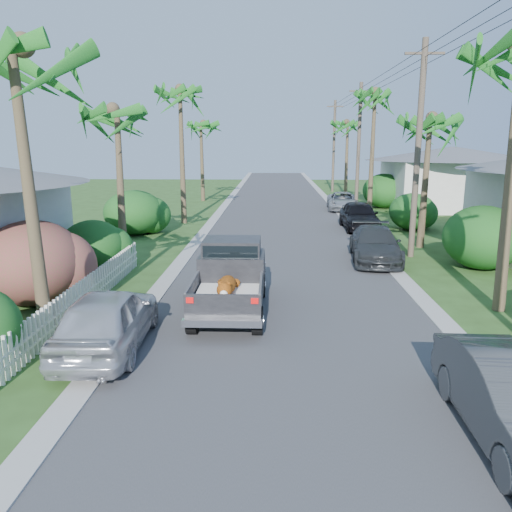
{
  "coord_description": "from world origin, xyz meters",
  "views": [
    {
      "loc": [
        -0.45,
        -8.59,
        4.88
      ],
      "look_at": [
        -0.98,
        6.71,
        1.4
      ],
      "focal_mm": 35.0,
      "sensor_mm": 36.0,
      "label": 1
    }
  ],
  "objects_px": {
    "palm_r_b": "(430,119)",
    "palm_r_d": "(348,123)",
    "pickup_truck": "(232,275)",
    "palm_r_c": "(375,93)",
    "parked_car_rm": "(375,245)",
    "parked_car_rf": "(359,216)",
    "utility_pole_d": "(334,146)",
    "parked_car_ln": "(108,319)",
    "utility_pole_b": "(418,150)",
    "palm_l_b": "(116,111)",
    "house_right_far": "(451,180)",
    "palm_l_a": "(15,48)",
    "parked_car_rd": "(343,201)",
    "palm_l_c": "(180,90)",
    "utility_pole_c": "(359,147)",
    "palm_l_d": "(201,124)"
  },
  "relations": [
    {
      "from": "parked_car_rf",
      "to": "utility_pole_d",
      "type": "xyz_separation_m",
      "value": [
        1.11,
        23.02,
        3.8
      ]
    },
    {
      "from": "parked_car_ln",
      "to": "utility_pole_b",
      "type": "height_order",
      "value": "utility_pole_b"
    },
    {
      "from": "pickup_truck",
      "to": "parked_car_ln",
      "type": "xyz_separation_m",
      "value": [
        -2.7,
        -3.29,
        -0.25
      ]
    },
    {
      "from": "palm_r_b",
      "to": "palm_r_d",
      "type": "relative_size",
      "value": 0.9
    },
    {
      "from": "palm_r_c",
      "to": "palm_r_d",
      "type": "height_order",
      "value": "palm_r_c"
    },
    {
      "from": "palm_l_d",
      "to": "utility_pole_d",
      "type": "bearing_deg",
      "value": 36.64
    },
    {
      "from": "parked_car_rf",
      "to": "palm_r_b",
      "type": "bearing_deg",
      "value": -67.51
    },
    {
      "from": "parked_car_rm",
      "to": "palm_r_d",
      "type": "distance_m",
      "value": 28.64
    },
    {
      "from": "pickup_truck",
      "to": "palm_r_b",
      "type": "height_order",
      "value": "palm_r_b"
    },
    {
      "from": "palm_l_b",
      "to": "parked_car_rm",
      "type": "bearing_deg",
      "value": 0.71
    },
    {
      "from": "parked_car_ln",
      "to": "house_right_far",
      "type": "height_order",
      "value": "house_right_far"
    },
    {
      "from": "parked_car_rf",
      "to": "utility_pole_d",
      "type": "height_order",
      "value": "utility_pole_d"
    },
    {
      "from": "parked_car_ln",
      "to": "palm_l_a",
      "type": "xyz_separation_m",
      "value": [
        -1.81,
        0.44,
        6.17
      ]
    },
    {
      "from": "pickup_truck",
      "to": "palm_l_c",
      "type": "distance_m",
      "value": 18.09
    },
    {
      "from": "house_right_far",
      "to": "utility_pole_d",
      "type": "xyz_separation_m",
      "value": [
        -7.4,
        13.0,
        2.48
      ]
    },
    {
      "from": "house_right_far",
      "to": "parked_car_rm",
      "type": "bearing_deg",
      "value": -117.12
    },
    {
      "from": "pickup_truck",
      "to": "palm_l_c",
      "type": "relative_size",
      "value": 0.56
    },
    {
      "from": "parked_car_rm",
      "to": "parked_car_ln",
      "type": "distance_m",
      "value": 12.63
    },
    {
      "from": "palm_l_a",
      "to": "palm_r_b",
      "type": "height_order",
      "value": "palm_l_a"
    },
    {
      "from": "pickup_truck",
      "to": "palm_r_d",
      "type": "xyz_separation_m",
      "value": [
        8.19,
        34.15,
        5.73
      ]
    },
    {
      "from": "palm_l_a",
      "to": "palm_r_d",
      "type": "height_order",
      "value": "palm_l_a"
    },
    {
      "from": "palm_l_c",
      "to": "utility_pole_b",
      "type": "height_order",
      "value": "palm_l_c"
    },
    {
      "from": "parked_car_rm",
      "to": "utility_pole_d",
      "type": "bearing_deg",
      "value": 92.04
    },
    {
      "from": "palm_l_d",
      "to": "palm_r_b",
      "type": "xyz_separation_m",
      "value": [
        13.1,
        -19.0,
        -0.49
      ]
    },
    {
      "from": "pickup_truck",
      "to": "utility_pole_b",
      "type": "relative_size",
      "value": 0.57
    },
    {
      "from": "palm_l_a",
      "to": "house_right_far",
      "type": "relative_size",
      "value": 0.91
    },
    {
      "from": "palm_r_b",
      "to": "utility_pole_c",
      "type": "xyz_separation_m",
      "value": [
        -1.0,
        13.0,
        -1.35
      ]
    },
    {
      "from": "palm_r_d",
      "to": "utility_pole_d",
      "type": "height_order",
      "value": "utility_pole_d"
    },
    {
      "from": "parked_car_rm",
      "to": "palm_r_c",
      "type": "relative_size",
      "value": 0.51
    },
    {
      "from": "palm_l_a",
      "to": "palm_r_d",
      "type": "bearing_deg",
      "value": 71.06
    },
    {
      "from": "house_right_far",
      "to": "palm_r_b",
      "type": "bearing_deg",
      "value": -113.11
    },
    {
      "from": "palm_r_b",
      "to": "house_right_far",
      "type": "bearing_deg",
      "value": 66.89
    },
    {
      "from": "pickup_truck",
      "to": "palm_l_a",
      "type": "bearing_deg",
      "value": -147.74
    },
    {
      "from": "parked_car_ln",
      "to": "palm_l_a",
      "type": "bearing_deg",
      "value": -15.94
    },
    {
      "from": "parked_car_rd",
      "to": "parked_car_rm",
      "type": "bearing_deg",
      "value": -88.99
    },
    {
      "from": "parked_car_rm",
      "to": "palm_l_c",
      "type": "xyz_separation_m",
      "value": [
        -9.85,
        9.87,
        7.21
      ]
    },
    {
      "from": "palm_l_b",
      "to": "utility_pole_c",
      "type": "bearing_deg",
      "value": 52.22
    },
    {
      "from": "palm_l_a",
      "to": "house_right_far",
      "type": "height_order",
      "value": "palm_l_a"
    },
    {
      "from": "parked_car_rm",
      "to": "parked_car_rf",
      "type": "height_order",
      "value": "parked_car_rf"
    },
    {
      "from": "palm_r_c",
      "to": "palm_r_d",
      "type": "bearing_deg",
      "value": 88.77
    },
    {
      "from": "pickup_truck",
      "to": "palm_r_c",
      "type": "xyz_separation_m",
      "value": [
        7.89,
        20.15,
        7.1
      ]
    },
    {
      "from": "parked_car_rf",
      "to": "palm_r_d",
      "type": "distance_m",
      "value": 20.98
    },
    {
      "from": "palm_l_c",
      "to": "utility_pole_d",
      "type": "xyz_separation_m",
      "value": [
        11.6,
        21.0,
        -3.31
      ]
    },
    {
      "from": "parked_car_rd",
      "to": "palm_l_b",
      "type": "relative_size",
      "value": 0.63
    },
    {
      "from": "palm_l_b",
      "to": "palm_r_d",
      "type": "distance_m",
      "value": 31.0
    },
    {
      "from": "palm_l_c",
      "to": "house_right_far",
      "type": "xyz_separation_m",
      "value": [
        19.0,
        8.0,
        -5.79
      ]
    },
    {
      "from": "palm_l_a",
      "to": "palm_r_d",
      "type": "xyz_separation_m",
      "value": [
        12.7,
        37.0,
        -0.2
      ]
    },
    {
      "from": "parked_car_ln",
      "to": "palm_r_b",
      "type": "distance_m",
      "value": 17.39
    },
    {
      "from": "palm_l_a",
      "to": "parked_car_rd",
      "type": "bearing_deg",
      "value": 66.87
    },
    {
      "from": "house_right_far",
      "to": "utility_pole_c",
      "type": "xyz_separation_m",
      "value": [
        -7.4,
        -2.0,
        2.48
      ]
    }
  ]
}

